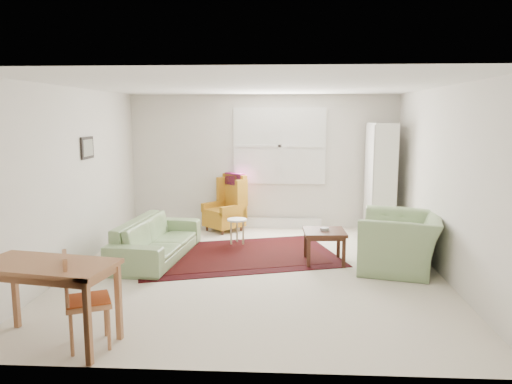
# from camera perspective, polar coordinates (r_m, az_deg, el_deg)

# --- Properties ---
(room) EXTENTS (5.04, 5.54, 2.51)m
(room) POSITION_cam_1_polar(r_m,az_deg,el_deg) (6.90, 0.12, 1.58)
(room) COLOR beige
(room) RESTS_ON ground
(rug) EXTENTS (3.37, 2.66, 0.03)m
(rug) POSITION_cam_1_polar(r_m,az_deg,el_deg) (7.66, -2.18, -7.19)
(rug) COLOR black
(rug) RESTS_ON ground
(sofa) EXTENTS (0.99, 2.10, 0.82)m
(sofa) POSITION_cam_1_polar(r_m,az_deg,el_deg) (7.58, -11.29, -4.45)
(sofa) COLOR #7D9A66
(sofa) RESTS_ON ground
(armchair) EXTENTS (1.31, 1.42, 0.93)m
(armchair) POSITION_cam_1_polar(r_m,az_deg,el_deg) (7.18, 16.16, -4.90)
(armchair) COLOR #7D9A66
(armchair) RESTS_ON ground
(wingback_chair) EXTENTS (0.89, 0.89, 1.06)m
(wingback_chair) POSITION_cam_1_polar(r_m,az_deg,el_deg) (9.18, -3.70, -1.22)
(wingback_chair) COLOR #BE801D
(wingback_chair) RESTS_ON ground
(coffee_table) EXTENTS (0.62, 0.62, 0.48)m
(coffee_table) POSITION_cam_1_polar(r_m,az_deg,el_deg) (7.33, 7.78, -6.17)
(coffee_table) COLOR #401F13
(coffee_table) RESTS_ON ground
(stool) EXTENTS (0.43, 0.43, 0.43)m
(stool) POSITION_cam_1_polar(r_m,az_deg,el_deg) (8.28, -2.17, -4.52)
(stool) COLOR white
(stool) RESTS_ON ground
(cabinet) EXTENTS (0.44, 0.80, 1.99)m
(cabinet) POSITION_cam_1_polar(r_m,az_deg,el_deg) (9.09, 14.05, 1.39)
(cabinet) COLOR white
(cabinet) RESTS_ON ground
(desk) EXTENTS (1.34, 0.84, 0.79)m
(desk) POSITION_cam_1_polar(r_m,az_deg,el_deg) (5.10, -22.64, -11.75)
(desk) COLOR #A56B42
(desk) RESTS_ON ground
(desk_chair) EXTENTS (0.52, 0.52, 0.90)m
(desk_chair) POSITION_cam_1_polar(r_m,az_deg,el_deg) (4.93, -18.66, -11.55)
(desk_chair) COLOR #A56B42
(desk_chair) RESTS_ON ground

